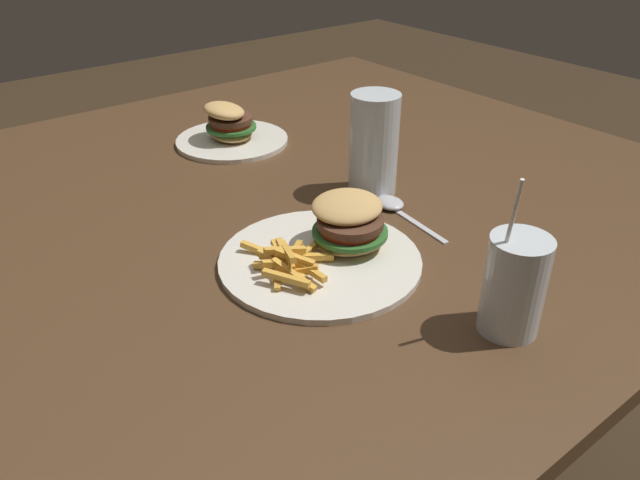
{
  "coord_description": "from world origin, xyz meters",
  "views": [
    {
      "loc": [
        -0.59,
        -0.85,
        1.28
      ],
      "look_at": [
        -0.1,
        -0.23,
        0.82
      ],
      "focal_mm": 35.0,
      "sensor_mm": 36.0,
      "label": 1
    }
  ],
  "objects_px": {
    "meal_plate_near": "(331,245)",
    "beer_glass": "(374,148)",
    "spoon": "(392,205)",
    "juice_glass": "(514,287)",
    "meal_plate_far": "(230,130)"
  },
  "relations": [
    {
      "from": "beer_glass",
      "to": "spoon",
      "type": "distance_m",
      "value": 0.11
    },
    {
      "from": "beer_glass",
      "to": "spoon",
      "type": "xyz_separation_m",
      "value": [
        -0.02,
        -0.07,
        -0.08
      ]
    },
    {
      "from": "beer_glass",
      "to": "spoon",
      "type": "relative_size",
      "value": 1.01
    },
    {
      "from": "beer_glass",
      "to": "meal_plate_far",
      "type": "height_order",
      "value": "beer_glass"
    },
    {
      "from": "juice_glass",
      "to": "meal_plate_far",
      "type": "relative_size",
      "value": 0.91
    },
    {
      "from": "meal_plate_near",
      "to": "meal_plate_far",
      "type": "bearing_deg",
      "value": 75.57
    },
    {
      "from": "meal_plate_near",
      "to": "meal_plate_far",
      "type": "distance_m",
      "value": 0.52
    },
    {
      "from": "spoon",
      "to": "meal_plate_near",
      "type": "bearing_deg",
      "value": 114.63
    },
    {
      "from": "meal_plate_near",
      "to": "beer_glass",
      "type": "relative_size",
      "value": 1.67
    },
    {
      "from": "meal_plate_near",
      "to": "juice_glass",
      "type": "distance_m",
      "value": 0.28
    },
    {
      "from": "meal_plate_near",
      "to": "beer_glass",
      "type": "xyz_separation_m",
      "value": [
        0.21,
        0.13,
        0.06
      ]
    },
    {
      "from": "juice_glass",
      "to": "spoon",
      "type": "relative_size",
      "value": 1.21
    },
    {
      "from": "juice_glass",
      "to": "meal_plate_far",
      "type": "height_order",
      "value": "juice_glass"
    },
    {
      "from": "meal_plate_near",
      "to": "spoon",
      "type": "distance_m",
      "value": 0.2
    },
    {
      "from": "juice_glass",
      "to": "meal_plate_far",
      "type": "bearing_deg",
      "value": 85.71
    }
  ]
}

